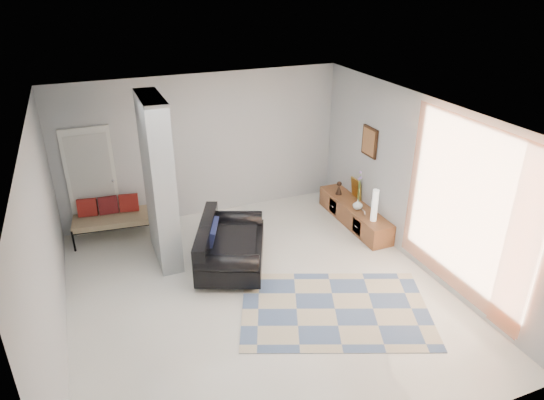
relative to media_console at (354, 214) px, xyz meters
name	(u,v)px	position (x,y,z in m)	size (l,w,h in m)	color
floor	(259,293)	(-2.52, -1.43, -0.20)	(6.00, 6.00, 0.00)	silver
ceiling	(256,116)	(-2.52, -1.43, 2.60)	(6.00, 6.00, 0.00)	white
wall_back	(203,147)	(-2.52, 1.57, 1.20)	(6.00, 6.00, 0.00)	#B8BABC
wall_front	(375,354)	(-2.52, -4.43, 1.20)	(6.00, 6.00, 0.00)	#B8BABC
wall_left	(46,251)	(-5.27, -1.43, 1.20)	(6.00, 6.00, 0.00)	#B8BABC
wall_right	(418,183)	(0.23, -1.43, 1.20)	(6.00, 6.00, 0.00)	#B8BABC
partition_column	(159,182)	(-3.62, 0.17, 1.20)	(0.35, 1.20, 2.80)	#9FA4A6
hallway_door	(92,182)	(-4.62, 1.53, 0.82)	(0.85, 0.06, 2.04)	white
curtain	(466,211)	(0.15, -2.58, 1.25)	(2.55, 2.55, 0.00)	#FD7C42
wall_art	(370,142)	(0.20, 0.00, 1.45)	(0.04, 0.45, 0.55)	#381E0F
media_console	(354,214)	(0.00, 0.00, 0.00)	(0.45, 2.07, 0.80)	brown
loveseat	(227,246)	(-2.71, -0.47, 0.14)	(1.59, 1.98, 0.76)	silver
daybed	(116,216)	(-4.32, 1.20, 0.22)	(1.62, 0.82, 0.77)	black
area_rug	(335,309)	(-1.62, -2.21, -0.20)	(2.71, 1.81, 0.01)	beige
cylinder_lamp	(375,205)	(-0.02, -0.67, 0.49)	(0.11, 0.11, 0.60)	beige
bronze_figurine	(339,188)	(-0.05, 0.55, 0.33)	(0.14, 0.14, 0.27)	#332016
vase	(358,204)	(-0.05, -0.17, 0.29)	(0.19, 0.19, 0.19)	white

